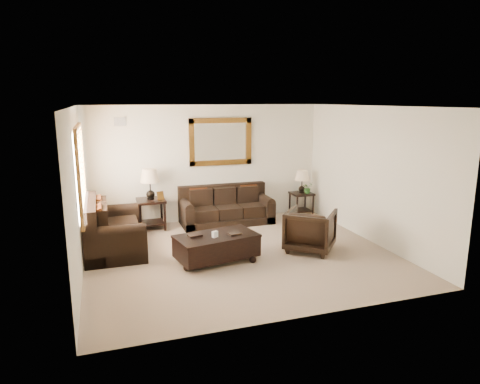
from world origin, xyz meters
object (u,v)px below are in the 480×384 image
object	(u,v)px
end_table_right	(302,186)
coffee_table	(216,245)
loveseat	(110,232)
sofa	(226,210)
armchair	(310,228)
end_table_left	(150,190)

from	to	relation	value
end_table_right	coffee_table	distance (m)	3.74
coffee_table	loveseat	bearing A→B (deg)	136.08
sofa	armchair	world-z (taller)	armchair
sofa	coffee_table	world-z (taller)	sofa
armchair	sofa	bearing A→B (deg)	-25.81
end_table_left	armchair	xyz separation A→B (m)	(2.69, -2.37, -0.44)
coffee_table	armchair	xyz separation A→B (m)	(1.83, -0.02, 0.14)
sofa	end_table_right	size ratio (longest dim) A/B	1.89
loveseat	armchair	bearing A→B (deg)	-107.68
end_table_left	end_table_right	xyz separation A→B (m)	(3.70, 0.05, -0.15)
end_table_left	coffee_table	size ratio (longest dim) A/B	0.87
end_table_right	end_table_left	bearing A→B (deg)	-179.18
loveseat	end_table_right	world-z (taller)	end_table_right
loveseat	end_table_left	world-z (taller)	end_table_left
end_table_left	armchair	size ratio (longest dim) A/B	1.53
sofa	end_table_left	bearing A→B (deg)	177.67
sofa	armchair	xyz separation A→B (m)	(0.99, -2.30, 0.13)
end_table_right	armchair	bearing A→B (deg)	-112.58
sofa	loveseat	size ratio (longest dim) A/B	1.17
sofa	armchair	distance (m)	2.51
loveseat	end_table_right	distance (m)	4.79
armchair	loveseat	bearing A→B (deg)	23.15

